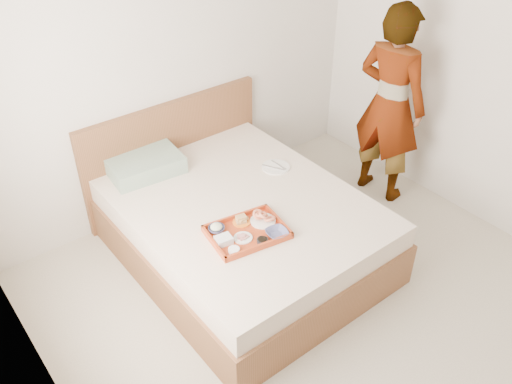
{
  "coord_description": "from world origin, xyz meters",
  "views": [
    {
      "loc": [
        -2.02,
        -1.56,
        2.89
      ],
      "look_at": [
        -0.09,
        0.9,
        0.65
      ],
      "focal_mm": 37.91,
      "sensor_mm": 36.0,
      "label": 1
    }
  ],
  "objects_px": {
    "bed": "(243,229)",
    "tray": "(247,232)",
    "dinner_plate": "(276,167)",
    "person": "(390,105)"
  },
  "relations": [
    {
      "from": "tray",
      "to": "bed",
      "type": "bearing_deg",
      "value": 67.53
    },
    {
      "from": "tray",
      "to": "dinner_plate",
      "type": "distance_m",
      "value": 0.86
    },
    {
      "from": "person",
      "to": "tray",
      "type": "bearing_deg",
      "value": 90.72
    },
    {
      "from": "bed",
      "to": "dinner_plate",
      "type": "height_order",
      "value": "dinner_plate"
    },
    {
      "from": "tray",
      "to": "dinner_plate",
      "type": "bearing_deg",
      "value": 46.46
    },
    {
      "from": "dinner_plate",
      "to": "person",
      "type": "relative_size",
      "value": 0.13
    },
    {
      "from": "person",
      "to": "dinner_plate",
      "type": "bearing_deg",
      "value": 68.6
    },
    {
      "from": "tray",
      "to": "person",
      "type": "relative_size",
      "value": 0.3
    },
    {
      "from": "bed",
      "to": "tray",
      "type": "height_order",
      "value": "tray"
    },
    {
      "from": "bed",
      "to": "tray",
      "type": "relative_size",
      "value": 3.9
    }
  ]
}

